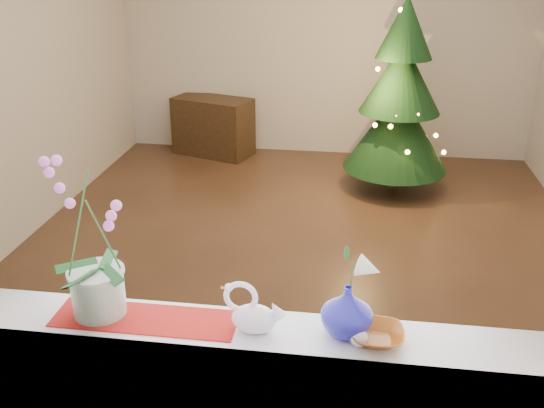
% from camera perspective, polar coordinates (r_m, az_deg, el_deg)
% --- Properties ---
extents(ground, '(5.00, 5.00, 0.00)m').
position_cam_1_polar(ground, '(4.78, 2.77, -4.45)').
color(ground, '#342215').
rests_on(ground, ground).
extents(wall_back, '(4.50, 0.10, 2.70)m').
position_cam_1_polar(wall_back, '(6.78, 5.12, 15.85)').
color(wall_back, beige).
rests_on(wall_back, ground).
extents(wall_front, '(4.50, 0.10, 2.70)m').
position_cam_1_polar(wall_front, '(1.96, -3.57, -3.35)').
color(wall_front, beige).
rests_on(wall_front, ground).
extents(wall_left, '(0.10, 5.00, 2.70)m').
position_cam_1_polar(wall_left, '(5.03, -23.88, 11.39)').
color(wall_left, beige).
rests_on(wall_left, ground).
extents(windowsill, '(2.20, 0.26, 0.04)m').
position_cam_1_polar(windowsill, '(2.30, -2.63, -11.95)').
color(windowsill, white).
rests_on(windowsill, window_apron).
extents(window_frame, '(2.22, 0.06, 1.60)m').
position_cam_1_polar(window_frame, '(1.86, -3.65, 6.77)').
color(window_frame, white).
rests_on(window_frame, windowsill).
extents(runner, '(0.70, 0.20, 0.01)m').
position_cam_1_polar(runner, '(2.38, -11.84, -10.52)').
color(runner, maroon).
rests_on(runner, windowsill).
extents(orchid_pot, '(0.24, 0.24, 0.63)m').
position_cam_1_polar(orchid_pot, '(2.30, -16.64, -3.30)').
color(orchid_pot, beige).
rests_on(orchid_pot, windowsill).
extents(swan, '(0.25, 0.18, 0.19)m').
position_cam_1_polar(swan, '(2.22, -1.72, -9.82)').
color(swan, white).
rests_on(swan, windowsill).
extents(blue_vase, '(0.28, 0.28, 0.23)m').
position_cam_1_polar(blue_vase, '(2.21, 7.09, -9.62)').
color(blue_vase, navy).
rests_on(blue_vase, windowsill).
extents(lily, '(0.12, 0.07, 0.17)m').
position_cam_1_polar(lily, '(2.11, 7.36, -5.11)').
color(lily, silver).
rests_on(lily, blue_vase).
extents(paperweight, '(0.07, 0.07, 0.06)m').
position_cam_1_polar(paperweight, '(2.20, 8.18, -12.36)').
color(paperweight, silver).
rests_on(paperweight, windowsill).
extents(amber_dish, '(0.16, 0.16, 0.04)m').
position_cam_1_polar(amber_dish, '(2.24, 9.87, -12.15)').
color(amber_dish, '#964B13').
rests_on(amber_dish, windowsill).
extents(xmas_tree, '(1.02, 1.02, 1.82)m').
position_cam_1_polar(xmas_tree, '(5.85, 11.95, 9.84)').
color(xmas_tree, black).
rests_on(xmas_tree, ground).
extents(side_table, '(0.95, 0.68, 0.64)m').
position_cam_1_polar(side_table, '(6.92, -5.55, 7.28)').
color(side_table, black).
rests_on(side_table, ground).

